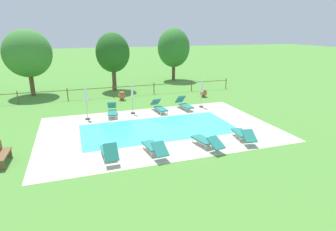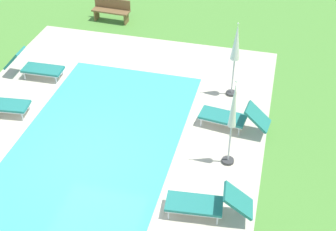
{
  "view_description": "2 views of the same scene",
  "coord_description": "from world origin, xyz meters",
  "px_view_note": "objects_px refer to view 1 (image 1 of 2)",
  "views": [
    {
      "loc": [
        -4.58,
        -15.08,
        5.68
      ],
      "look_at": [
        0.75,
        0.5,
        0.6
      ],
      "focal_mm": 29.96,
      "sensor_mm": 36.0,
      "label": 1
    },
    {
      "loc": [
        8.16,
        4.24,
        8.34
      ],
      "look_at": [
        -1.22,
        1.87,
        0.9
      ],
      "focal_mm": 49.66,
      "sensor_mm": 36.0,
      "label": 2
    }
  ],
  "objects_px": {
    "sun_lounger_north_near_steps": "(159,107)",
    "sun_lounger_north_mid": "(206,141)",
    "patio_umbrella_closed_row_west": "(86,95)",
    "wooden_bench_lawn_side": "(1,154)",
    "sun_lounger_south_mid": "(243,134)",
    "tree_west_mid": "(174,48)",
    "sun_lounger_north_far": "(112,111)",
    "terracotta_urn_by_tree": "(122,96)",
    "patio_umbrella_closed_row_centre": "(132,92)",
    "sun_lounger_south_end": "(109,151)",
    "tree_far_west": "(28,54)",
    "sun_lounger_north_end": "(154,147)",
    "terracotta_urn_near_fence": "(204,93)",
    "sun_lounger_south_near_corner": "(184,104)",
    "patio_umbrella_closed_row_mid_west": "(202,86)",
    "tree_centre": "(113,53)"
  },
  "relations": [
    {
      "from": "wooden_bench_lawn_side",
      "to": "tree_west_mid",
      "type": "distance_m",
      "value": 22.92
    },
    {
      "from": "sun_lounger_north_near_steps",
      "to": "terracotta_urn_near_fence",
      "type": "distance_m",
      "value": 6.01
    },
    {
      "from": "sun_lounger_north_mid",
      "to": "sun_lounger_south_mid",
      "type": "height_order",
      "value": "sun_lounger_south_mid"
    },
    {
      "from": "sun_lounger_north_far",
      "to": "patio_umbrella_closed_row_west",
      "type": "height_order",
      "value": "patio_umbrella_closed_row_west"
    },
    {
      "from": "tree_centre",
      "to": "terracotta_urn_by_tree",
      "type": "bearing_deg",
      "value": -90.53
    },
    {
      "from": "sun_lounger_south_end",
      "to": "terracotta_urn_by_tree",
      "type": "distance_m",
      "value": 11.17
    },
    {
      "from": "sun_lounger_south_end",
      "to": "patio_umbrella_closed_row_centre",
      "type": "xyz_separation_m",
      "value": [
        2.54,
        6.74,
        1.19
      ]
    },
    {
      "from": "sun_lounger_south_mid",
      "to": "tree_west_mid",
      "type": "distance_m",
      "value": 19.08
    },
    {
      "from": "wooden_bench_lawn_side",
      "to": "patio_umbrella_closed_row_centre",
      "type": "bearing_deg",
      "value": 38.91
    },
    {
      "from": "tree_far_west",
      "to": "tree_centre",
      "type": "distance_m",
      "value": 7.26
    },
    {
      "from": "patio_umbrella_closed_row_centre",
      "to": "sun_lounger_north_far",
      "type": "bearing_deg",
      "value": -175.93
    },
    {
      "from": "sun_lounger_north_far",
      "to": "patio_umbrella_closed_row_west",
      "type": "distance_m",
      "value": 2.11
    },
    {
      "from": "terracotta_urn_near_fence",
      "to": "sun_lounger_south_near_corner",
      "type": "bearing_deg",
      "value": -134.42
    },
    {
      "from": "wooden_bench_lawn_side",
      "to": "sun_lounger_north_far",
      "type": "bearing_deg",
      "value": 44.88
    },
    {
      "from": "patio_umbrella_closed_row_west",
      "to": "terracotta_urn_by_tree",
      "type": "distance_m",
      "value": 5.58
    },
    {
      "from": "wooden_bench_lawn_side",
      "to": "sun_lounger_south_end",
      "type": "bearing_deg",
      "value": -12.81
    },
    {
      "from": "patio_umbrella_closed_row_mid_west",
      "to": "wooden_bench_lawn_side",
      "type": "height_order",
      "value": "patio_umbrella_closed_row_mid_west"
    },
    {
      "from": "wooden_bench_lawn_side",
      "to": "tree_west_mid",
      "type": "relative_size",
      "value": 0.26
    },
    {
      "from": "sun_lounger_north_near_steps",
      "to": "tree_west_mid",
      "type": "height_order",
      "value": "tree_west_mid"
    },
    {
      "from": "sun_lounger_north_near_steps",
      "to": "sun_lounger_north_far",
      "type": "height_order",
      "value": "same"
    },
    {
      "from": "sun_lounger_north_near_steps",
      "to": "sun_lounger_north_mid",
      "type": "xyz_separation_m",
      "value": [
        0.38,
        -6.76,
        -0.02
      ]
    },
    {
      "from": "tree_far_west",
      "to": "tree_centre",
      "type": "bearing_deg",
      "value": -1.27
    },
    {
      "from": "sun_lounger_north_near_steps",
      "to": "tree_far_west",
      "type": "xyz_separation_m",
      "value": [
        -9.13,
        8.77,
        3.3
      ]
    },
    {
      "from": "sun_lounger_north_near_steps",
      "to": "sun_lounger_south_end",
      "type": "bearing_deg",
      "value": -124.08
    },
    {
      "from": "terracotta_urn_near_fence",
      "to": "tree_west_mid",
      "type": "xyz_separation_m",
      "value": [
        0.4,
        8.81,
        3.32
      ]
    },
    {
      "from": "sun_lounger_north_near_steps",
      "to": "tree_far_west",
      "type": "bearing_deg",
      "value": 136.17
    },
    {
      "from": "patio_umbrella_closed_row_centre",
      "to": "tree_centre",
      "type": "relative_size",
      "value": 0.47
    },
    {
      "from": "patio_umbrella_closed_row_west",
      "to": "wooden_bench_lawn_side",
      "type": "relative_size",
      "value": 1.61
    },
    {
      "from": "sun_lounger_south_mid",
      "to": "patio_umbrella_closed_row_mid_west",
      "type": "xyz_separation_m",
      "value": [
        0.76,
        6.74,
        1.25
      ]
    },
    {
      "from": "sun_lounger_north_mid",
      "to": "sun_lounger_south_end",
      "type": "xyz_separation_m",
      "value": [
        -4.79,
        0.24,
        0.03
      ]
    },
    {
      "from": "sun_lounger_north_near_steps",
      "to": "sun_lounger_south_mid",
      "type": "distance_m",
      "value": 7.05
    },
    {
      "from": "patio_umbrella_closed_row_mid_west",
      "to": "tree_west_mid",
      "type": "bearing_deg",
      "value": 80.19
    },
    {
      "from": "patio_umbrella_closed_row_mid_west",
      "to": "terracotta_urn_near_fence",
      "type": "xyz_separation_m",
      "value": [
        1.65,
        3.02,
        -1.25
      ]
    },
    {
      "from": "sun_lounger_south_end",
      "to": "sun_lounger_north_end",
      "type": "bearing_deg",
      "value": -4.28
    },
    {
      "from": "wooden_bench_lawn_side",
      "to": "terracotta_urn_by_tree",
      "type": "distance_m",
      "value": 12.11
    },
    {
      "from": "patio_umbrella_closed_row_mid_west",
      "to": "terracotta_urn_near_fence",
      "type": "distance_m",
      "value": 3.66
    },
    {
      "from": "sun_lounger_north_mid",
      "to": "patio_umbrella_closed_row_centre",
      "type": "xyz_separation_m",
      "value": [
        -2.25,
        6.98,
        1.22
      ]
    },
    {
      "from": "patio_umbrella_closed_row_west",
      "to": "wooden_bench_lawn_side",
      "type": "height_order",
      "value": "patio_umbrella_closed_row_west"
    },
    {
      "from": "patio_umbrella_closed_row_west",
      "to": "tree_west_mid",
      "type": "bearing_deg",
      "value": 49.42
    },
    {
      "from": "sun_lounger_north_near_steps",
      "to": "sun_lounger_south_end",
      "type": "relative_size",
      "value": 1.05
    },
    {
      "from": "sun_lounger_north_mid",
      "to": "sun_lounger_north_far",
      "type": "bearing_deg",
      "value": 118.22
    },
    {
      "from": "patio_umbrella_closed_row_mid_west",
      "to": "sun_lounger_north_end",
      "type": "bearing_deg",
      "value": -129.75
    },
    {
      "from": "sun_lounger_south_end",
      "to": "terracotta_urn_by_tree",
      "type": "xyz_separation_m",
      "value": [
        2.5,
        10.89,
        -0.01
      ]
    },
    {
      "from": "sun_lounger_south_mid",
      "to": "wooden_bench_lawn_side",
      "type": "xyz_separation_m",
      "value": [
        -11.6,
        1.04,
        0.11
      ]
    },
    {
      "from": "sun_lounger_north_far",
      "to": "wooden_bench_lawn_side",
      "type": "relative_size",
      "value": 1.34
    },
    {
      "from": "sun_lounger_north_end",
      "to": "terracotta_urn_by_tree",
      "type": "distance_m",
      "value": 11.05
    },
    {
      "from": "sun_lounger_north_near_steps",
      "to": "sun_lounger_south_near_corner",
      "type": "distance_m",
      "value": 1.99
    },
    {
      "from": "patio_umbrella_closed_row_centre",
      "to": "sun_lounger_south_end",
      "type": "bearing_deg",
      "value": -110.61
    },
    {
      "from": "sun_lounger_south_mid",
      "to": "sun_lounger_north_end",
      "type": "bearing_deg",
      "value": -178.33
    },
    {
      "from": "terracotta_urn_near_fence",
      "to": "tree_centre",
      "type": "distance_m",
      "value": 9.34
    }
  ]
}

